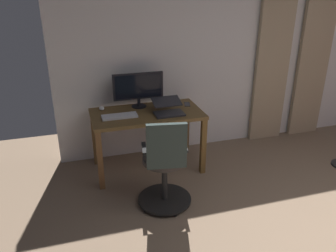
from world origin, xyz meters
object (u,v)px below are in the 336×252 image
computer_monitor (138,87)px  computer_mouse (102,108)px  office_chair (165,167)px  desk (147,121)px  laptop (168,109)px  cell_phone_by_monitor (187,104)px  computer_keyboard (120,116)px

computer_monitor → computer_mouse: computer_monitor is taller
office_chair → computer_monitor: size_ratio=1.63×
desk → office_chair: (0.01, 0.81, -0.18)m
laptop → computer_mouse: 0.80m
computer_monitor → cell_phone_by_monitor: 0.64m
computer_mouse → computer_keyboard: bearing=119.1°
desk → computer_mouse: bearing=-25.9°
cell_phone_by_monitor → computer_monitor: bearing=5.8°
desk → computer_keyboard: (0.33, 0.06, 0.12)m
computer_mouse → desk: bearing=154.1°
laptop → computer_monitor: bearing=-49.4°
desk → computer_mouse: 0.56m
computer_keyboard → laptop: laptop is taller
office_chair → computer_keyboard: office_chair is taller
computer_keyboard → computer_mouse: 0.34m
computer_keyboard → laptop: size_ratio=1.18×
office_chair → desk: bearing=98.9°
office_chair → cell_phone_by_monitor: (-0.55, -0.93, 0.29)m
office_chair → computer_monitor: (0.03, -1.03, 0.52)m
desk → computer_monitor: size_ratio=2.12×
cell_phone_by_monitor → desk: bearing=27.8°
office_chair → computer_mouse: (0.48, -1.05, 0.30)m
computer_monitor → computer_mouse: size_ratio=6.04×
computer_monitor → laptop: 0.46m
cell_phone_by_monitor → computer_mouse: bearing=8.9°
computer_monitor → computer_mouse: 0.50m
computer_mouse → cell_phone_by_monitor: (-1.03, 0.12, -0.01)m
computer_mouse → office_chair: bearing=114.5°
computer_monitor → cell_phone_by_monitor: bearing=170.1°
office_chair → laptop: 0.82m
laptop → cell_phone_by_monitor: laptop is taller
desk → laptop: (-0.23, 0.10, 0.16)m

